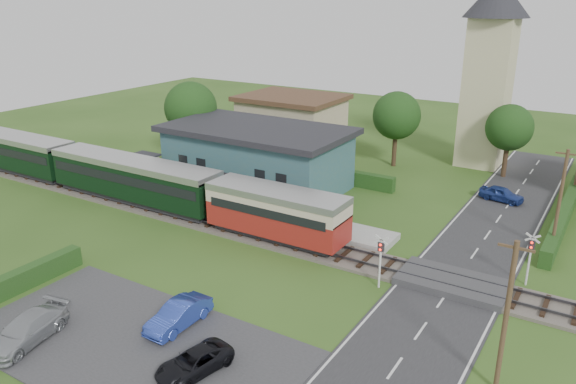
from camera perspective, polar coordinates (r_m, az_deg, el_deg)
The scene contains 28 objects.
ground at distance 36.29m, azimuth 0.05°, elevation -6.80°, with size 120.00×120.00×0.00m, color #2D4C19.
railway_track at distance 37.79m, azimuth 1.65°, elevation -5.50°, with size 76.00×3.20×0.49m.
road at distance 32.78m, azimuth 15.36°, elevation -10.61°, with size 6.00×70.00×0.05m, color #28282B.
car_park at distance 29.14m, azimuth -15.55°, elevation -14.73°, with size 17.00×9.00×0.08m, color #333335.
crossing_deck at distance 34.40m, azimuth 16.39°, elevation -8.82°, with size 6.20×3.40×0.45m, color #333335.
platform at distance 45.46m, azimuth -7.25°, elevation -1.06°, with size 30.00×3.00×0.45m, color gray.
equipment_hut at distance 50.18m, azimuth -14.48°, elevation 2.29°, with size 2.30×2.30×2.55m.
station_building at distance 49.08m, azimuth -3.15°, elevation 3.66°, with size 16.00×9.00×5.30m.
train at distance 48.71m, azimuth -17.98°, elevation 1.96°, with size 43.20×2.90×3.40m.
church_tower at distance 57.27m, azimuth 19.88°, elevation 12.53°, with size 6.00×6.00×17.60m.
house_west at distance 63.10m, azimuth 0.39°, elevation 7.37°, with size 10.80×8.80×5.50m.
hedge_carpark at distance 35.71m, azimuth -26.27°, elevation -8.39°, with size 0.80×9.00×1.20m, color #193814.
hedge_roadside at distance 46.44m, azimuth 26.25°, elevation -2.07°, with size 0.80×18.00×1.20m, color #193814.
hedge_station at distance 53.26m, azimuth -0.34°, elevation 2.68°, with size 22.00×0.80×1.30m, color #193814.
tree_a at distance 56.81m, azimuth -9.85°, elevation 8.38°, with size 5.20×5.20×8.00m.
tree_b at distance 55.27m, azimuth 10.98°, elevation 7.62°, with size 4.60×4.60×7.34m.
tree_c at distance 54.67m, azimuth 21.57°, elevation 6.09°, with size 4.20×4.20×6.78m.
utility_pole_b at distance 25.18m, azimuth 21.28°, elevation -11.66°, with size 1.40×0.22×7.00m.
utility_pole_c at distance 39.79m, azimuth 25.88°, elevation -0.77°, with size 1.40×0.22×7.00m.
crossing_signal_near at distance 32.45m, azimuth 9.39°, elevation -6.23°, with size 0.84×0.28×3.28m.
crossing_signal_far at distance 35.15m, azimuth 23.43°, elevation -5.59°, with size 0.84×0.28×3.28m.
streetlamp_west at distance 63.02m, azimuth -7.50°, elevation 7.42°, with size 0.30×0.30×5.15m.
car_on_road at distance 48.97m, azimuth 20.87°, elevation -0.19°, with size 1.41×3.51×1.20m, color navy.
car_park_blue at distance 29.63m, azimuth -11.05°, elevation -12.14°, with size 1.36×3.91×1.29m, color #243A99.
car_park_silver at distance 30.68m, azimuth -25.04°, elevation -12.57°, with size 1.84×4.52×1.31m, color #9A9DA2.
car_park_dark at distance 26.45m, azimuth -9.51°, elevation -16.70°, with size 1.69×3.66×1.02m, color black.
pedestrian_near at distance 40.87m, azimuth 2.48°, elevation -1.67°, with size 0.64×0.42×1.76m, color gray.
pedestrian_far at distance 49.13m, azimuth -14.11°, elevation 1.50°, with size 0.90×0.71×1.86m, color gray.
Camera 1 is at (17.08, -27.67, 16.11)m, focal length 35.00 mm.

